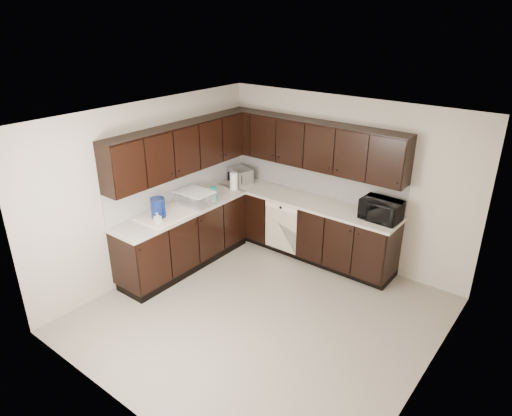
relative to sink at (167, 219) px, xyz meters
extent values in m
plane|color=gray|center=(1.68, 0.01, -0.88)|extent=(4.00, 4.00, 0.00)
plane|color=white|center=(1.68, 0.01, 1.62)|extent=(4.00, 4.00, 0.00)
cube|color=beige|center=(1.68, 2.01, 0.37)|extent=(4.00, 0.02, 2.50)
cube|color=beige|center=(-0.32, 0.01, 0.37)|extent=(0.02, 4.00, 2.50)
cube|color=beige|center=(3.68, 0.01, 0.37)|extent=(0.02, 4.00, 2.50)
cube|color=beige|center=(1.68, -1.99, 0.37)|extent=(4.00, 0.02, 2.50)
cube|color=black|center=(1.18, 1.71, -0.43)|extent=(3.00, 0.60, 0.90)
cube|color=black|center=(-0.02, 0.31, -0.43)|extent=(0.60, 2.20, 0.90)
cube|color=black|center=(1.18, 1.74, -0.83)|extent=(3.00, 0.54, 0.10)
cube|color=black|center=(0.01, 0.31, -0.83)|extent=(0.54, 2.20, 0.10)
cube|color=beige|center=(1.18, 1.71, 0.04)|extent=(3.03, 0.63, 0.04)
cube|color=beige|center=(-0.02, 0.31, 0.04)|extent=(0.63, 2.23, 0.04)
cube|color=white|center=(1.18, 2.00, 0.30)|extent=(3.00, 0.02, 0.48)
cube|color=white|center=(-0.31, 0.61, 0.30)|extent=(0.02, 2.80, 0.48)
cube|color=black|center=(1.18, 1.85, 0.89)|extent=(3.00, 0.33, 0.70)
cube|color=black|center=(-0.15, 0.45, 0.89)|extent=(0.33, 2.47, 0.70)
cube|color=#FAECCD|center=(0.98, 1.42, -0.38)|extent=(0.58, 0.02, 0.78)
cube|color=#FAECCD|center=(0.98, 1.42, -0.04)|extent=(0.58, 0.03, 0.08)
cylinder|color=black|center=(0.98, 1.40, -0.04)|extent=(0.04, 0.02, 0.04)
cube|color=#FAECCD|center=(0.00, 0.01, 0.06)|extent=(0.54, 0.82, 0.03)
cube|color=#FAECCD|center=(0.00, -0.19, -0.02)|extent=(0.42, 0.34, 0.16)
cube|color=#FAECCD|center=(0.00, 0.21, -0.02)|extent=(0.42, 0.34, 0.16)
cylinder|color=silver|center=(-0.22, 0.01, 0.19)|extent=(0.03, 0.03, 0.26)
cylinder|color=silver|center=(-0.17, 0.01, 0.31)|extent=(0.14, 0.02, 0.02)
cylinder|color=#B2B2B7|center=(0.00, -0.19, 0.01)|extent=(0.20, 0.20, 0.10)
imported|color=black|center=(2.43, 1.71, 0.21)|extent=(0.54, 0.38, 0.29)
imported|color=gray|center=(0.13, -0.26, 0.14)|extent=(0.08, 0.08, 0.17)
imported|color=gray|center=(-0.10, 0.61, 0.16)|extent=(0.10, 0.10, 0.21)
cube|color=#B9B9BB|center=(-0.04, 1.68, 0.18)|extent=(0.45, 0.39, 0.24)
cube|color=silver|center=(0.04, 0.54, 0.16)|extent=(0.52, 0.39, 0.20)
cylinder|color=navy|center=(-0.01, -0.13, 0.21)|extent=(0.24, 0.24, 0.30)
cylinder|color=#0C8E80|center=(0.15, 0.82, 0.17)|extent=(0.12, 0.12, 0.21)
cylinder|color=white|center=(0.09, 1.36, 0.20)|extent=(0.16, 0.16, 0.27)
camera|label=1|loc=(4.58, -3.83, 2.71)|focal=32.00mm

